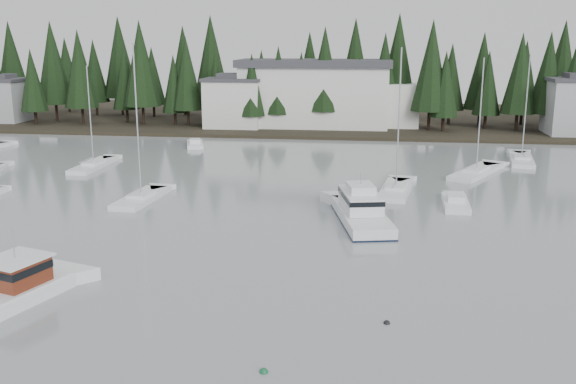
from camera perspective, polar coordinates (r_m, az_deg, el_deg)
name	(u,v)px	position (r m, az deg, el deg)	size (l,w,h in m)	color
far_shore_land	(348,119)	(122.40, 5.36, 6.51)	(240.00, 54.00, 1.00)	black
conifer_treeline	(345,126)	(111.50, 5.12, 5.84)	(200.00, 22.00, 20.00)	black
house_west	(234,102)	(106.37, -4.83, 8.01)	(9.54, 7.42, 8.75)	silver
house_far_west	(2,99)	(124.14, -24.09, 7.56)	(8.48, 7.42, 8.25)	#999EA0
harbor_inn	(327,94)	(107.41, 3.50, 8.68)	(29.50, 11.50, 10.90)	silver
cabin_cruiser_center	(361,213)	(53.10, 6.50, -1.86)	(5.70, 11.48, 4.73)	white
sailboat_0	(476,173)	(74.42, 16.38, 1.59)	(7.45, 10.76, 13.27)	white
sailboat_2	(94,167)	(78.59, -16.88, 2.17)	(2.54, 9.69, 12.29)	white
sailboat_4	(396,191)	(63.81, 9.57, 0.06)	(3.98, 9.63, 14.45)	white
sailboat_6	(521,161)	(83.91, 20.03, 2.62)	(4.08, 10.18, 13.42)	white
sailboat_8	(141,200)	(61.17, -12.90, -0.66)	(3.17, 8.52, 14.91)	white
runabout_1	(456,204)	(59.69, 14.67, -1.07)	(2.47, 6.47, 1.42)	white
runabout_3	(195,145)	(91.06, -8.26, 4.13)	(3.75, 6.14, 1.42)	white
mooring_buoy_green	(264,372)	(30.05, -2.17, -15.72)	(0.41, 0.41, 0.41)	#145933
mooring_buoy_dark	(387,323)	(34.97, 8.77, -11.47)	(0.36, 0.36, 0.36)	black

